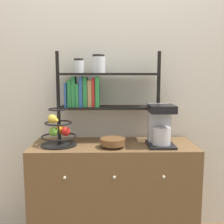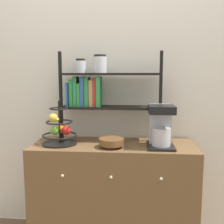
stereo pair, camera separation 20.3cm
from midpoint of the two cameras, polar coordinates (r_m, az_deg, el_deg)
The scene contains 6 objects.
wall_back at distance 2.29m, azimuth 3.41°, elevation 6.52°, with size 7.00×0.05×2.60m, color silver.
sideboard at distance 2.22m, azimuth 3.04°, elevation -17.28°, with size 1.28×0.48×0.82m.
coffee_maker at distance 2.03m, azimuth 13.38°, elevation -2.95°, with size 0.20×0.25×0.32m.
fruit_stand at distance 2.09m, azimuth -8.70°, elevation -3.81°, with size 0.27×0.27×0.34m.
wooden_bowl at distance 1.97m, azimuth 2.84°, elevation -6.58°, with size 0.19×0.19×0.07m.
shelf_hutch at distance 2.14m, azimuth -0.75°, elevation 5.24°, with size 0.84×0.20×0.73m.
Camera 2 is at (0.15, -1.77, 1.36)m, focal length 42.00 mm.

